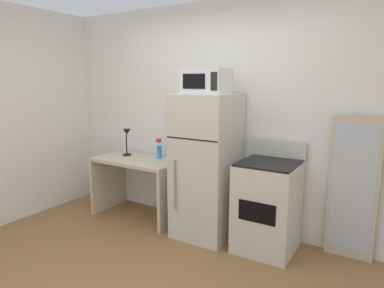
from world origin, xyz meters
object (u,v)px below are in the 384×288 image
leaning_mirror (353,189)px  spray_bottle (159,150)px  desk_lamp (127,137)px  microwave (206,81)px  desk (139,176)px  refrigerator (207,166)px  oven_range (268,205)px

leaning_mirror → spray_bottle: bearing=-177.5°
desk_lamp → leaning_mirror: size_ratio=0.25×
spray_bottle → leaning_mirror: (2.23, 0.10, -0.15)m
desk_lamp → microwave: (1.23, -0.09, 0.72)m
leaning_mirror → desk_lamp: bearing=-175.6°
desk → leaning_mirror: (2.43, 0.27, 0.18)m
refrigerator → microwave: (0.00, -0.02, 0.92)m
desk_lamp → microwave: microwave is taller
spray_bottle → refrigerator: refrigerator is taller
desk → oven_range: 1.69m
leaning_mirror → desk: bearing=-173.8°
oven_range → leaning_mirror: leaning_mirror is taller
desk → desk_lamp: bearing=165.6°
microwave → leaning_mirror: bearing=11.7°
spray_bottle → microwave: size_ratio=0.54×
desk_lamp → leaning_mirror: bearing=4.4°
desk → desk_lamp: desk_lamp is taller
desk → spray_bottle: spray_bottle is taller
desk_lamp → spray_bottle: desk_lamp is taller
desk → oven_range: bearing=0.3°
oven_range → refrigerator: bearing=-178.1°
desk → spray_bottle: (0.21, 0.17, 0.33)m
spray_bottle → leaning_mirror: 2.23m
desk_lamp → microwave: size_ratio=0.77×
spray_bottle → oven_range: size_ratio=0.23×
refrigerator → microwave: 0.92m
refrigerator → leaning_mirror: (1.44, 0.28, -0.09)m
refrigerator → oven_range: 0.77m
desk_lamp → leaning_mirror: (2.67, 0.20, -0.29)m
desk → leaning_mirror: bearing=6.2°
leaning_mirror → microwave: bearing=-168.3°
spray_bottle → desk_lamp: bearing=-166.3°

